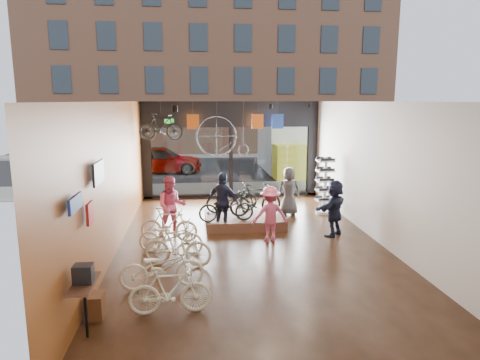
{
  "coord_description": "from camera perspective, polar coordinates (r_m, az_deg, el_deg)",
  "views": [
    {
      "loc": [
        -1.48,
        -10.92,
        3.82
      ],
      "look_at": [
        -0.13,
        1.4,
        1.52
      ],
      "focal_mm": 32.0,
      "sensor_mm": 36.0,
      "label": 1
    }
  ],
  "objects": [
    {
      "name": "ceiling",
      "position": [
        11.02,
        1.51,
        10.51
      ],
      "size": [
        7.0,
        12.0,
        0.04
      ],
      "primitive_type": "cube",
      "color": "black",
      "rests_on": "ground"
    },
    {
      "name": "wall_back",
      "position": [
        5.47,
        10.05,
        -10.22
      ],
      "size": [
        7.0,
        0.04,
        3.8
      ],
      "primitive_type": "cube",
      "color": "beige",
      "rests_on": "ground"
    },
    {
      "name": "customer_3",
      "position": [
        11.72,
        4.02,
        -4.59
      ],
      "size": [
        1.05,
        0.68,
        1.54
      ],
      "primitive_type": "imported",
      "rotation": [
        0.0,
        0.0,
        3.25
      ],
      "color": "#CC4C72",
      "rests_on": "ground_plane"
    },
    {
      "name": "customer_1",
      "position": [
        12.34,
        -9.1,
        -3.48
      ],
      "size": [
        0.89,
        0.72,
        1.73
      ],
      "primitive_type": "imported",
      "rotation": [
        0.0,
        0.0,
        0.09
      ],
      "color": "#CC4C72",
      "rests_on": "ground_plane"
    },
    {
      "name": "ground_plane",
      "position": [
        11.67,
        1.42,
        -8.7
      ],
      "size": [
        7.0,
        12.0,
        0.04
      ],
      "primitive_type": "cube",
      "color": "black",
      "rests_on": "ground"
    },
    {
      "name": "hung_bike",
      "position": [
        15.19,
        -10.5,
        6.96
      ],
      "size": [
        1.64,
        0.77,
        0.95
      ],
      "primitive_type": "imported",
      "rotation": [
        0.0,
        0.0,
        1.36
      ],
      "color": "black",
      "rests_on": "ceiling"
    },
    {
      "name": "storefront",
      "position": [
        17.09,
        -1.23,
        4.07
      ],
      "size": [
        7.0,
        0.26,
        3.8
      ],
      "primitive_type": null,
      "color": "black",
      "rests_on": "ground"
    },
    {
      "name": "display_bike_right",
      "position": [
        13.75,
        -1.11,
        -2.41
      ],
      "size": [
        1.77,
        0.89,
        0.89
      ],
      "primitive_type": "imported",
      "rotation": [
        0.0,
        0.0,
        1.76
      ],
      "color": "black",
      "rests_on": "display_platform"
    },
    {
      "name": "sunglasses_rack",
      "position": [
        14.86,
        11.24,
        -0.71
      ],
      "size": [
        0.65,
        0.57,
        1.96
      ],
      "primitive_type": null,
      "rotation": [
        0.0,
        0.0,
        -0.19
      ],
      "color": "white",
      "rests_on": "ground_plane"
    },
    {
      "name": "street_road",
      "position": [
        26.25,
        -2.93,
        2.11
      ],
      "size": [
        30.0,
        18.0,
        0.02
      ],
      "primitive_type": "cube",
      "color": "black",
      "rests_on": "ground"
    },
    {
      "name": "jersey_mid",
      "position": [
        16.32,
        2.35,
        7.8
      ],
      "size": [
        0.45,
        0.03,
        0.55
      ],
      "primitive_type": "cube",
      "color": "#CC5919",
      "rests_on": "ceiling"
    },
    {
      "name": "customer_5",
      "position": [
        12.51,
        12.45,
        -3.64
      ],
      "size": [
        1.4,
        1.41,
        1.62
      ],
      "primitive_type": "imported",
      "rotation": [
        0.0,
        0.0,
        3.93
      ],
      "color": "#161C33",
      "rests_on": "ground_plane"
    },
    {
      "name": "display_bike_mid",
      "position": [
        13.26,
        2.1,
        -2.63
      ],
      "size": [
        1.74,
        0.8,
        1.01
      ],
      "primitive_type": "imported",
      "rotation": [
        0.0,
        0.0,
        1.77
      ],
      "color": "black",
      "rests_on": "display_platform"
    },
    {
      "name": "customer_2",
      "position": [
        12.61,
        -2.27,
        -2.97
      ],
      "size": [
        1.1,
        0.93,
        1.76
      ],
      "primitive_type": "imported",
      "rotation": [
        0.0,
        0.0,
        2.56
      ],
      "color": "#161C33",
      "rests_on": "ground_plane"
    },
    {
      "name": "jersey_left",
      "position": [
        16.14,
        -6.29,
        7.72
      ],
      "size": [
        0.45,
        0.03,
        0.55
      ],
      "primitive_type": "cube",
      "color": "#CC5919",
      "rests_on": "ceiling"
    },
    {
      "name": "sidewalk_far",
      "position": [
        30.19,
        -3.38,
        3.35
      ],
      "size": [
        30.0,
        2.0,
        0.12
      ],
      "primitive_type": "cube",
      "color": "slate",
      "rests_on": "ground"
    },
    {
      "name": "floor_bike_5",
      "position": [
        11.91,
        -9.49,
        -5.91
      ],
      "size": [
        1.67,
        0.79,
        0.97
      ],
      "primitive_type": "imported",
      "rotation": [
        0.0,
        0.0,
        1.35
      ],
      "color": "#ECEACC",
      "rests_on": "ground_plane"
    },
    {
      "name": "floor_bike_2",
      "position": [
        9.09,
        -10.38,
        -11.41
      ],
      "size": [
        1.78,
        0.78,
        0.91
      ],
      "primitive_type": "imported",
      "rotation": [
        0.0,
        0.0,
        1.68
      ],
      "color": "#ECEACC",
      "rests_on": "ground_plane"
    },
    {
      "name": "jersey_right",
      "position": [
        16.45,
        5.04,
        7.79
      ],
      "size": [
        0.45,
        0.03,
        0.55
      ],
      "primitive_type": "cube",
      "color": "#1E3F99",
      "rests_on": "ceiling"
    },
    {
      "name": "penny_farthing",
      "position": [
        15.74,
        -2.0,
        5.7
      ],
      "size": [
        1.87,
        0.06,
        1.49
      ],
      "primitive_type": null,
      "color": "black",
      "rests_on": "ceiling"
    },
    {
      "name": "wall_merch",
      "position": [
        8.07,
        -19.73,
        -8.34
      ],
      "size": [
        0.4,
        2.4,
        2.6
      ],
      "primitive_type": null,
      "color": "navy",
      "rests_on": "wall_left"
    },
    {
      "name": "customer_4",
      "position": [
        14.51,
        6.54,
        -1.49
      ],
      "size": [
        0.81,
        0.53,
        1.64
      ],
      "primitive_type": "imported",
      "rotation": [
        0.0,
        0.0,
        3.16
      ],
      "color": "#3F3F44",
      "rests_on": "ground_plane"
    },
    {
      "name": "display_bike_left",
      "position": [
        12.63,
        -1.85,
        -3.65
      ],
      "size": [
        1.69,
        0.73,
        0.86
      ],
      "primitive_type": "imported",
      "rotation": [
        0.0,
        0.0,
        1.67
      ],
      "color": "black",
      "rests_on": "display_platform"
    },
    {
      "name": "box_truck",
      "position": [
        22.6,
        6.3,
        3.97
      ],
      "size": [
        2.15,
        6.44,
        2.54
      ],
      "primitive_type": null,
      "color": "silver",
      "rests_on": "street_road"
    },
    {
      "name": "floor_bike_3",
      "position": [
        10.19,
        -8.32,
        -8.7
      ],
      "size": [
        1.69,
        0.84,
        0.98
      ],
      "primitive_type": "imported",
      "rotation": [
        0.0,
        0.0,
        1.33
      ],
      "color": "#ECEACC",
      "rests_on": "ground_plane"
    },
    {
      "name": "floor_bike_1",
      "position": [
        8.07,
        -9.31,
        -14.3
      ],
      "size": [
        1.52,
        0.49,
        0.9
      ],
      "primitive_type": "imported",
      "rotation": [
        0.0,
        0.0,
        1.61
      ],
      "color": "#ECEACC",
      "rests_on": "ground_plane"
    },
    {
      "name": "floor_bike_4",
      "position": [
        11.04,
        -9.24,
        -7.46
      ],
      "size": [
        1.76,
        0.96,
        0.88
      ],
      "primitive_type": "imported",
      "rotation": [
        0.0,
        0.0,
        1.34
      ],
      "color": "#ECEACC",
      "rests_on": "ground_plane"
    },
    {
      "name": "wall_left",
      "position": [
        11.28,
        -16.56,
        0.27
      ],
      "size": [
        0.04,
        12.0,
        3.8
      ],
      "primitive_type": "cube",
      "color": "brown",
      "rests_on": "ground"
    },
    {
      "name": "display_platform",
      "position": [
        13.43,
        0.53,
        -5.34
      ],
      "size": [
        2.4,
        1.8,
        0.3
      ],
      "primitive_type": "cube",
      "color": "#533021",
      "rests_on": "ground_plane"
    },
    {
      "name": "opposite_building",
      "position": [
        32.61,
        -3.75,
        16.09
      ],
      "size": [
        26.0,
        5.0,
        14.0
      ],
      "primitive_type": "cube",
      "color": "brown",
      "rests_on": "ground"
    },
    {
      "name": "exit_sign",
      "position": [
        16.84,
        -9.44,
        7.76
      ],
      "size": [
        0.35,
        0.06,
        0.18
      ],
      "primitive_type": "cube",
      "color": "#198C26",
      "rests_on": "storefront"
    },
    {
      "name": "sidewalk_near",
      "position": [
        18.57,
        -1.53,
        -1.17
      ],
      "size": [
        30.0,
        2.4,
        0.12
      ],
      "primitive_type": "cube",
      "color": "slate",
      "rests_on": "ground"
    },
    {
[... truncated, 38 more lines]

